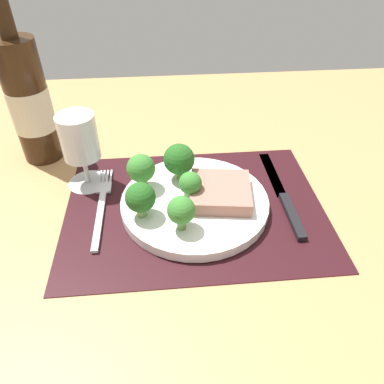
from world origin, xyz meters
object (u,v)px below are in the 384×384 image
(wine_glass, at_px, (80,142))
(knife, at_px, (284,197))
(fork, at_px, (101,205))
(wine_bottle, at_px, (29,102))
(plate, at_px, (195,203))
(steak, at_px, (221,193))

(wine_glass, bearing_deg, knife, -13.32)
(fork, height_order, wine_glass, wine_glass)
(wine_bottle, distance_m, wine_glass, 0.14)
(fork, height_order, wine_bottle, wine_bottle)
(plate, xyz_separation_m, fork, (-0.15, 0.01, -0.01))
(wine_bottle, bearing_deg, plate, -33.10)
(steak, xyz_separation_m, knife, (0.11, 0.01, -0.02))
(wine_bottle, bearing_deg, wine_glass, -45.15)
(plate, distance_m, wine_glass, 0.21)
(knife, height_order, wine_bottle, wine_bottle)
(knife, bearing_deg, fork, -178.82)
(steak, bearing_deg, plate, 174.72)
(fork, distance_m, wine_glass, 0.11)
(plate, xyz_separation_m, wine_glass, (-0.18, 0.08, 0.07))
(wine_bottle, relative_size, wine_glass, 2.27)
(knife, distance_m, wine_bottle, 0.46)
(plate, distance_m, wine_bottle, 0.34)
(plate, height_order, steak, steak)
(plate, height_order, wine_bottle, wine_bottle)
(knife, xyz_separation_m, wine_bottle, (-0.42, 0.17, 0.10))
(knife, bearing_deg, plate, -175.00)
(wine_glass, bearing_deg, fork, -66.82)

